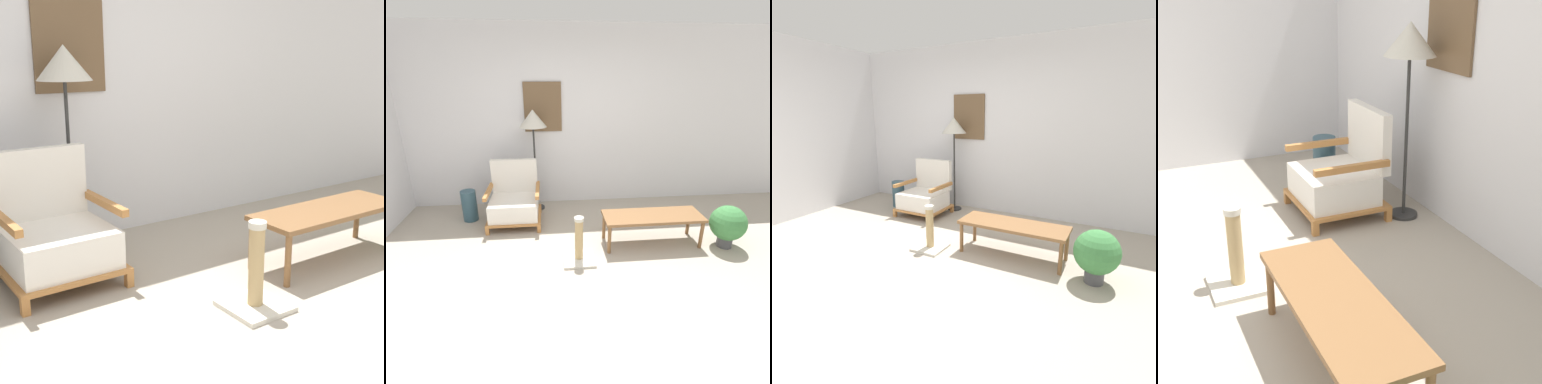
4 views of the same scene
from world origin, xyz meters
The scene contains 6 objects.
wall_back centered at (0.00, 2.36, 1.35)m, with size 8.00×0.09×2.70m.
armchair centered at (-0.91, 1.64, 0.31)m, with size 0.74×0.68×0.87m.
floor_lamp centered at (-0.61, 2.08, 1.36)m, with size 0.40×0.40×1.54m.
coffee_table centered at (0.86, 0.86, 0.35)m, with size 1.22×0.44×0.40m.
vase centered at (-1.57, 1.76, 0.23)m, with size 0.21×0.21×0.46m, color #2D4C5B.
scratching_post centered at (-0.09, 0.58, 0.17)m, with size 0.36×0.36×0.55m.
Camera 4 is at (2.89, 0.02, 1.85)m, focal length 50.00 mm.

